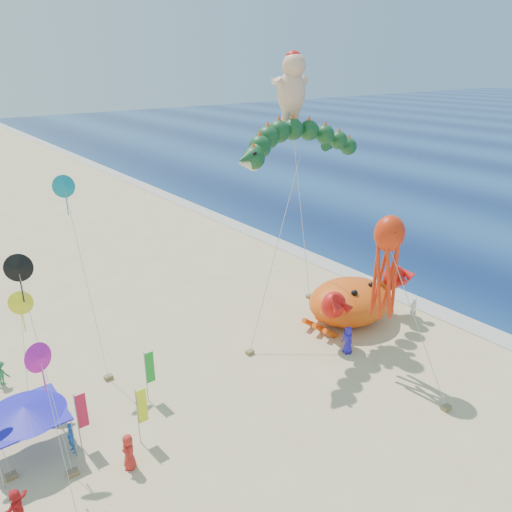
{
  "coord_description": "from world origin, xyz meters",
  "views": [
    {
      "loc": [
        -19.64,
        -20.96,
        18.01
      ],
      "look_at": [
        -2.0,
        2.0,
        6.5
      ],
      "focal_mm": 35.0,
      "sensor_mm": 36.0,
      "label": 1
    }
  ],
  "objects_px": {
    "dragon_kite": "(298,147)",
    "octopus_kite": "(387,259)",
    "cherub_kite": "(292,85)",
    "canopy_blue": "(24,411)",
    "crab_inflatable": "(351,300)"
  },
  "relations": [
    {
      "from": "crab_inflatable",
      "to": "canopy_blue",
      "type": "distance_m",
      "value": 22.25
    },
    {
      "from": "dragon_kite",
      "to": "octopus_kite",
      "type": "bearing_deg",
      "value": -91.92
    },
    {
      "from": "dragon_kite",
      "to": "cherub_kite",
      "type": "height_order",
      "value": "cherub_kite"
    },
    {
      "from": "dragon_kite",
      "to": "cherub_kite",
      "type": "xyz_separation_m",
      "value": [
        0.7,
        1.56,
        3.82
      ]
    },
    {
      "from": "octopus_kite",
      "to": "crab_inflatable",
      "type": "bearing_deg",
      "value": 58.91
    },
    {
      "from": "crab_inflatable",
      "to": "canopy_blue",
      "type": "relative_size",
      "value": 2.27
    },
    {
      "from": "dragon_kite",
      "to": "canopy_blue",
      "type": "xyz_separation_m",
      "value": [
        -19.5,
        -2.73,
        -10.08
      ]
    },
    {
      "from": "dragon_kite",
      "to": "octopus_kite",
      "type": "xyz_separation_m",
      "value": [
        -0.27,
        -8.17,
        -5.3
      ]
    },
    {
      "from": "cherub_kite",
      "to": "canopy_blue",
      "type": "bearing_deg",
      "value": -168.03
    },
    {
      "from": "dragon_kite",
      "to": "cherub_kite",
      "type": "relative_size",
      "value": 0.75
    },
    {
      "from": "dragon_kite",
      "to": "octopus_kite",
      "type": "relative_size",
      "value": 1.41
    },
    {
      "from": "cherub_kite",
      "to": "canopy_blue",
      "type": "distance_m",
      "value": 24.9
    },
    {
      "from": "dragon_kite",
      "to": "canopy_blue",
      "type": "bearing_deg",
      "value": -172.04
    },
    {
      "from": "crab_inflatable",
      "to": "dragon_kite",
      "type": "height_order",
      "value": "dragon_kite"
    },
    {
      "from": "octopus_kite",
      "to": "canopy_blue",
      "type": "xyz_separation_m",
      "value": [
        -19.23,
        5.44,
        -4.78
      ]
    }
  ]
}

